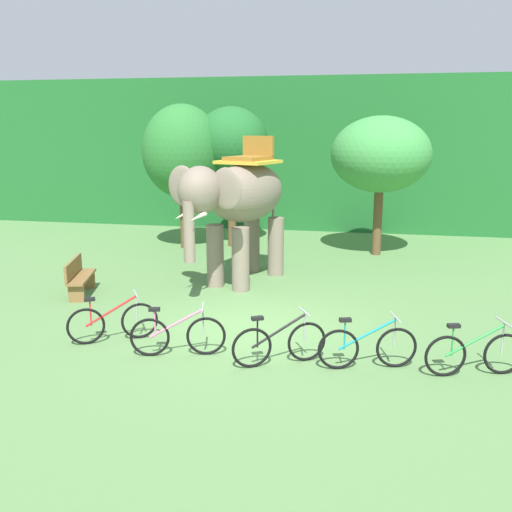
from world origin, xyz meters
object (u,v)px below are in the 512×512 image
(tree_far_left, at_px, (231,143))
(bike_red, at_px, (113,322))
(wooden_bench, at_px, (79,276))
(tree_center_right, at_px, (182,152))
(bike_black, at_px, (279,343))
(bike_pink, at_px, (178,335))
(bike_green, at_px, (475,353))
(bike_teal, at_px, (367,347))
(elephant, at_px, (239,200))
(tree_center, at_px, (381,155))

(tree_far_left, bearing_deg, bike_red, -90.88)
(wooden_bench, bearing_deg, tree_center_right, 82.43)
(bike_black, bearing_deg, tree_center_right, 117.41)
(bike_black, bearing_deg, bike_pink, 179.14)
(bike_pink, xyz_separation_m, bike_black, (1.84, -0.03, 0.00))
(bike_red, distance_m, bike_green, 6.50)
(bike_black, height_order, bike_green, same)
(bike_pink, distance_m, bike_teal, 3.33)
(bike_pink, relative_size, bike_black, 1.09)
(tree_far_left, bearing_deg, tree_center_right, -158.89)
(elephant, bearing_deg, bike_green, -43.42)
(bike_teal, distance_m, bike_green, 1.73)
(elephant, bearing_deg, bike_pink, -90.19)
(tree_center, bearing_deg, elephant, -130.21)
(tree_far_left, bearing_deg, tree_center, -4.77)
(bike_red, relative_size, bike_teal, 0.91)
(elephant, xyz_separation_m, bike_pink, (-0.02, -4.93, -1.82))
(bike_pink, height_order, bike_black, same)
(tree_center, relative_size, elephant, 1.03)
(tree_center_right, xyz_separation_m, bike_pink, (2.81, -8.94, -2.82))
(bike_black, distance_m, bike_teal, 1.49)
(tree_center_right, distance_m, bike_pink, 9.78)
(bike_pink, bearing_deg, tree_center_right, 107.43)
(tree_center_right, relative_size, wooden_bench, 3.05)
(tree_center, relative_size, wooden_bench, 2.80)
(tree_center_right, bearing_deg, tree_center, 1.59)
(tree_center, distance_m, bike_teal, 9.44)
(elephant, bearing_deg, tree_center_right, 125.14)
(tree_far_left, xyz_separation_m, bike_red, (-0.14, -9.10, -3.09))
(tree_center, bearing_deg, bike_red, -119.87)
(tree_far_left, distance_m, wooden_bench, 7.43)
(wooden_bench, bearing_deg, bike_red, -51.48)
(tree_far_left, height_order, bike_pink, tree_far_left)
(tree_center, xyz_separation_m, wooden_bench, (-7.14, -6.00, -2.68))
(tree_center_right, height_order, bike_green, tree_center_right)
(tree_far_left, xyz_separation_m, bike_black, (3.14, -9.55, -3.09))
(bike_black, xyz_separation_m, bike_teal, (1.48, 0.12, 0.00))
(tree_center, xyz_separation_m, bike_pink, (-3.55, -9.11, -2.78))
(bike_teal, bearing_deg, bike_green, 1.96)
(bike_pink, bearing_deg, bike_teal, 1.63)
(tree_far_left, height_order, bike_green, tree_far_left)
(bike_red, height_order, bike_teal, same)
(tree_center, height_order, bike_black, tree_center)
(bike_red, height_order, bike_pink, same)
(elephant, bearing_deg, tree_far_left, 105.99)
(tree_far_left, distance_m, elephant, 4.94)
(elephant, bearing_deg, wooden_bench, -153.19)
(tree_center_right, relative_size, bike_red, 3.14)
(tree_center_right, xyz_separation_m, tree_center, (6.36, 0.18, -0.04))
(tree_center, relative_size, bike_pink, 2.61)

